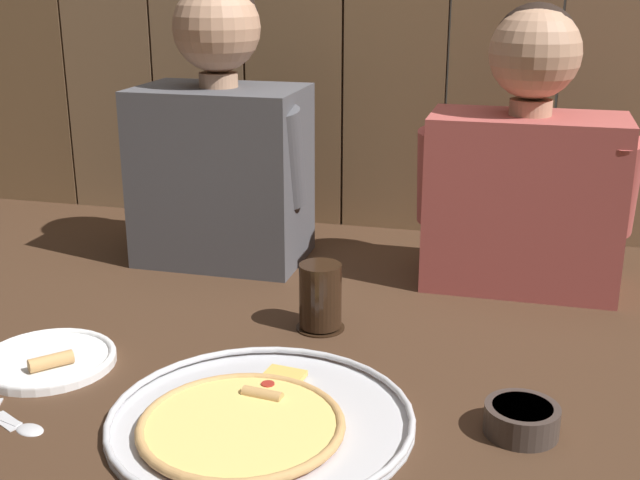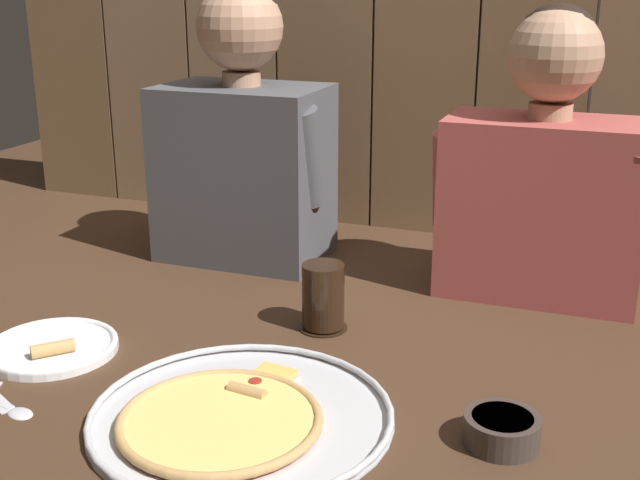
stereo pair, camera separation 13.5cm
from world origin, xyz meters
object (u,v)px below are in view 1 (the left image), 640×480
(pizza_tray, at_px, (254,420))
(diner_right, at_px, (526,165))
(dinner_plate, at_px, (48,360))
(diner_left, at_px, (221,139))
(drinking_glass, at_px, (320,297))
(dipping_bowl, at_px, (522,418))

(pizza_tray, height_order, diner_right, diner_right)
(dinner_plate, height_order, diner_right, diner_right)
(diner_left, bearing_deg, pizza_tray, -65.90)
(drinking_glass, distance_m, diner_left, 0.48)
(dinner_plate, xyz_separation_m, diner_right, (0.72, 0.56, 0.24))
(drinking_glass, distance_m, diner_right, 0.49)
(dinner_plate, xyz_separation_m, dipping_bowl, (0.74, -0.02, 0.01))
(dinner_plate, bearing_deg, dipping_bowl, -1.32)
(diner_right, bearing_deg, drinking_glass, -136.75)
(diner_left, distance_m, diner_right, 0.63)
(pizza_tray, distance_m, dipping_bowl, 0.37)
(dipping_bowl, bearing_deg, pizza_tray, -168.05)
(drinking_glass, xyz_separation_m, dipping_bowl, (0.35, -0.26, -0.04))
(dipping_bowl, bearing_deg, drinking_glass, 143.09)
(diner_left, bearing_deg, dipping_bowl, -41.48)
(pizza_tray, height_order, drinking_glass, drinking_glass)
(diner_left, relative_size, diner_right, 1.07)
(dinner_plate, height_order, dipping_bowl, dipping_bowl)
(diner_right, bearing_deg, dinner_plate, -142.09)
(dinner_plate, relative_size, drinking_glass, 1.79)
(dinner_plate, bearing_deg, pizza_tray, -13.76)
(drinking_glass, height_order, dipping_bowl, drinking_glass)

